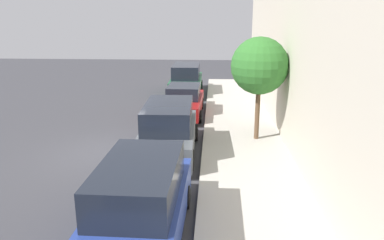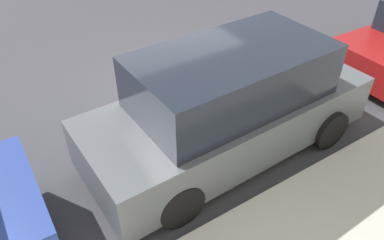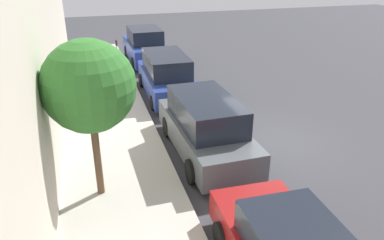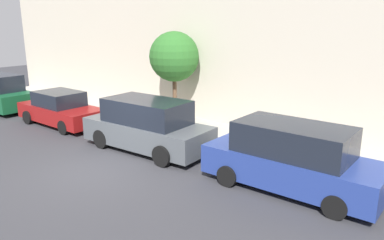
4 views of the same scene
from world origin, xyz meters
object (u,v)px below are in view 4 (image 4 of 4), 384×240
parked_minivan_third (147,126)px  street_tree (174,57)px  parked_minivan_second (292,158)px  parked_sedan_fourth (61,109)px

parked_minivan_third → street_tree: size_ratio=1.22×
parked_minivan_second → parked_minivan_third: size_ratio=1.00×
parked_minivan_second → street_tree: street_tree is taller
parked_minivan_third → parked_sedan_fourth: size_ratio=1.09×
parked_sedan_fourth → parked_minivan_third: bearing=-91.2°
parked_minivan_second → parked_minivan_third: bearing=90.2°
parked_minivan_third → parked_minivan_second: bearing=-89.8°
parked_minivan_second → street_tree: bearing=64.6°
parked_minivan_second → parked_sedan_fourth: 11.10m
parked_minivan_second → street_tree: size_ratio=1.22×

